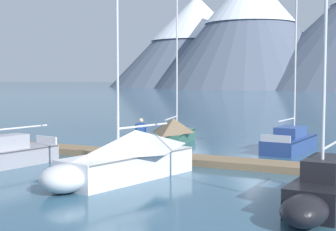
{
  "coord_description": "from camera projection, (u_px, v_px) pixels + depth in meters",
  "views": [
    {
      "loc": [
        10.29,
        -18.02,
        3.97
      ],
      "look_at": [
        0.0,
        6.0,
        2.0
      ],
      "focal_mm": 54.05,
      "sensor_mm": 36.0,
      "label": 1
    }
  ],
  "objects": [
    {
      "name": "sailboat_far_berth",
      "position": [
        293.0,
        140.0,
        27.72
      ],
      "size": [
        2.41,
        6.38,
        8.93
      ],
      "color": "navy",
      "rests_on": "ground"
    },
    {
      "name": "ground_plane",
      "position": [
        111.0,
        174.0,
        20.86
      ],
      "size": [
        700.0,
        700.0,
        0.0
      ],
      "primitive_type": "plane",
      "color": "#335B75"
    },
    {
      "name": "mountain_central_massif",
      "position": [
        250.0,
        27.0,
        186.4
      ],
      "size": [
        71.0,
        71.0,
        43.29
      ],
      "color": "slate",
      "rests_on": "ground"
    },
    {
      "name": "person_on_dock",
      "position": [
        141.0,
        133.0,
        24.61
      ],
      "size": [
        0.58,
        0.3,
        1.69
      ],
      "color": "#232328",
      "rests_on": "dock"
    },
    {
      "name": "sailboat_mid_dock_port",
      "position": [
        175.0,
        131.0,
        30.64
      ],
      "size": [
        2.46,
        5.74,
        8.89
      ],
      "color": "#336B56",
      "rests_on": "ground"
    },
    {
      "name": "sailboat_mid_dock_starboard",
      "position": [
        125.0,
        157.0,
        19.62
      ],
      "size": [
        3.63,
        7.22,
        7.4
      ],
      "color": "silver",
      "rests_on": "ground"
    },
    {
      "name": "dock",
      "position": [
        152.0,
        156.0,
        24.51
      ],
      "size": [
        21.5,
        3.24,
        0.3
      ],
      "color": "#846B4C",
      "rests_on": "ground"
    },
    {
      "name": "mountain_west_summit",
      "position": [
        196.0,
        39.0,
        216.28
      ],
      "size": [
        74.84,
        74.84,
        38.77
      ],
      "color": "slate",
      "rests_on": "ground"
    },
    {
      "name": "sailboat_outer_slip",
      "position": [
        322.0,
        190.0,
        15.12
      ],
      "size": [
        1.95,
        5.83,
        8.86
      ],
      "color": "black",
      "rests_on": "ground"
    }
  ]
}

